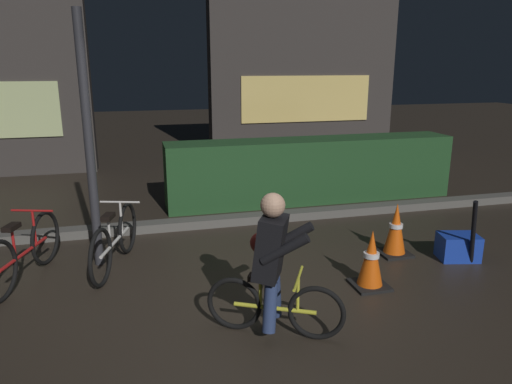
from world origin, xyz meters
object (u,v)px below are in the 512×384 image
(closed_umbrella, at_px, (473,233))
(cyclist, at_px, (273,264))
(blue_crate, at_px, (458,247))
(parked_bike_left_mid, at_px, (24,252))
(parked_bike_center_left, at_px, (115,240))
(traffic_cone_far, at_px, (396,230))
(street_post, at_px, (89,144))
(traffic_cone_near, at_px, (371,260))

(closed_umbrella, bearing_deg, cyclist, -28.15)
(blue_crate, bearing_deg, parked_bike_left_mid, 172.45)
(parked_bike_center_left, bearing_deg, blue_crate, -84.25)
(traffic_cone_far, height_order, blue_crate, traffic_cone_far)
(parked_bike_center_left, relative_size, cyclist, 1.19)
(street_post, relative_size, traffic_cone_far, 4.35)
(street_post, distance_m, closed_umbrella, 4.33)
(parked_bike_center_left, distance_m, blue_crate, 3.96)
(parked_bike_center_left, height_order, cyclist, cyclist)
(parked_bike_center_left, relative_size, traffic_cone_far, 2.31)
(parked_bike_center_left, bearing_deg, street_post, 71.48)
(parked_bike_left_mid, xyz_separation_m, traffic_cone_near, (3.46, -1.04, -0.03))
(parked_bike_left_mid, relative_size, traffic_cone_near, 2.41)
(street_post, xyz_separation_m, parked_bike_center_left, (0.20, -0.14, -1.07))
(blue_crate, relative_size, cyclist, 0.35)
(street_post, xyz_separation_m, cyclist, (1.51, -1.88, -0.76))
(traffic_cone_near, bearing_deg, parked_bike_left_mid, 163.31)
(parked_bike_center_left, relative_size, blue_crate, 3.36)
(cyclist, bearing_deg, parked_bike_left_mid, 171.60)
(parked_bike_center_left, bearing_deg, traffic_cone_far, -81.04)
(street_post, bearing_deg, cyclist, -51.13)
(blue_crate, bearing_deg, cyclist, -159.12)
(closed_umbrella, bearing_deg, parked_bike_left_mid, -54.69)
(parked_bike_left_mid, distance_m, traffic_cone_near, 3.61)
(parked_bike_left_mid, xyz_separation_m, closed_umbrella, (4.77, -0.89, 0.08))
(parked_bike_center_left, distance_m, closed_umbrella, 3.99)
(blue_crate, distance_m, cyclist, 2.79)
(parked_bike_left_mid, distance_m, closed_umbrella, 4.86)
(traffic_cone_near, height_order, blue_crate, traffic_cone_near)
(traffic_cone_near, xyz_separation_m, traffic_cone_far, (0.70, 0.71, 0.01))
(parked_bike_left_mid, relative_size, cyclist, 1.19)
(parked_bike_left_mid, xyz_separation_m, parked_bike_center_left, (0.92, 0.12, -0.00))
(traffic_cone_far, distance_m, cyclist, 2.33)
(parked_bike_center_left, relative_size, closed_umbrella, 1.74)
(parked_bike_center_left, xyz_separation_m, closed_umbrella, (3.86, -1.01, 0.09))
(street_post, height_order, traffic_cone_far, street_post)
(blue_crate, bearing_deg, parked_bike_center_left, 168.92)
(parked_bike_center_left, bearing_deg, parked_bike_left_mid, 114.59)
(traffic_cone_far, distance_m, blue_crate, 0.74)
(street_post, height_order, parked_bike_left_mid, street_post)
(cyclist, bearing_deg, traffic_cone_near, 52.82)
(blue_crate, xyz_separation_m, cyclist, (-2.57, -0.98, 0.48))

